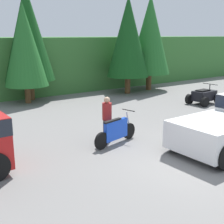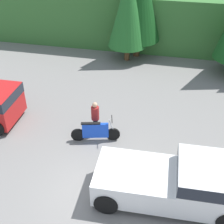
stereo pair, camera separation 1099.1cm
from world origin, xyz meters
TOP-DOWN VIEW (x-y plane):
  - ground_plane at (0.00, 0.00)m, footprint 80.00×80.00m
  - hillside_backdrop at (0.00, 16.00)m, footprint 44.00×6.00m
  - tree_left at (-1.27, 11.85)m, footprint 2.57×2.57m
  - pickup_truck_second at (2.79, 0.25)m, footprint 5.29×2.43m
  - dirt_bike at (-1.08, 2.91)m, footprint 2.18×0.80m
  - rider_person at (-1.19, 3.35)m, footprint 0.38×0.39m

SIDE VIEW (x-z plane):
  - ground_plane at x=0.00m, z-range 0.00..0.00m
  - dirt_bike at x=-1.08m, z-range -0.11..1.08m
  - rider_person at x=-1.19m, z-range 0.08..1.83m
  - pickup_truck_second at x=2.79m, z-range 0.06..1.84m
  - hillside_backdrop at x=0.00m, z-range 0.00..3.83m
  - tree_left at x=-1.27m, z-range 0.51..6.35m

